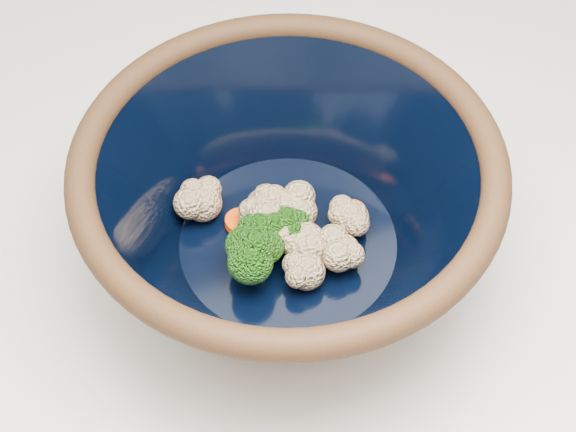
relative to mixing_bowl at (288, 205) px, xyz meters
name	(u,v)px	position (x,y,z in m)	size (l,w,h in m)	color
mixing_bowl	(288,205)	(0.00, 0.00, 0.00)	(0.33, 0.33, 0.14)	black
vegetable_pile	(278,230)	(-0.01, 0.00, -0.02)	(0.14, 0.12, 0.06)	#608442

